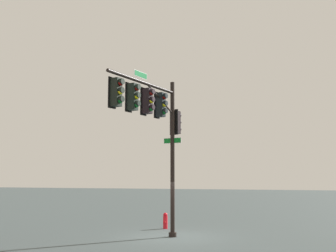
% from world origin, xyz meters
% --- Properties ---
extents(ground_plane, '(120.00, 120.00, 0.00)m').
position_xyz_m(ground_plane, '(0.00, 0.00, 0.00)').
color(ground_plane, '#3A4445').
extents(signal_pole_assembly, '(5.38, 1.94, 7.24)m').
position_xyz_m(signal_pole_assembly, '(1.58, -0.44, 5.37)').
color(signal_pole_assembly, black).
rests_on(signal_pole_assembly, ground_plane).
extents(fire_hydrant, '(0.33, 0.24, 0.83)m').
position_xyz_m(fire_hydrant, '(-2.60, -1.04, 0.41)').
color(fire_hydrant, red).
rests_on(fire_hydrant, ground_plane).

